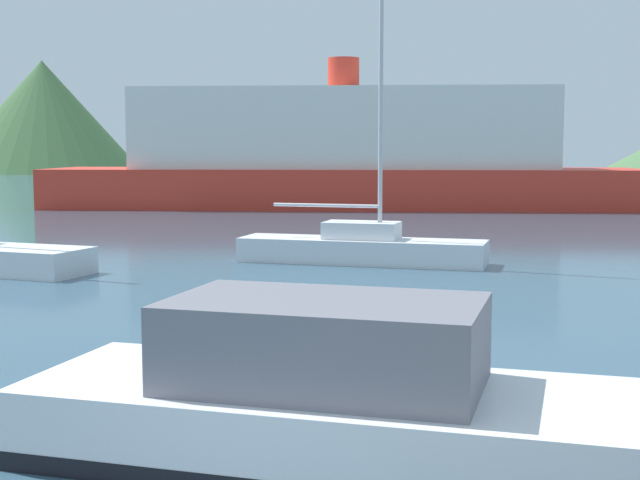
# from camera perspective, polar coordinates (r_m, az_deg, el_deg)

# --- Properties ---
(motorboat_near) EXTENTS (8.76, 4.11, 2.37)m
(motorboat_near) POSITION_cam_1_polar(r_m,az_deg,el_deg) (8.88, 9.23, -11.54)
(motorboat_near) COLOR silver
(motorboat_near) RESTS_ON ground_plane
(sailboat_inner) EXTENTS (6.93, 3.04, 9.85)m
(sailboat_inner) POSITION_cam_1_polar(r_m,az_deg,el_deg) (24.39, 2.69, -0.35)
(sailboat_inner) COLOR silver
(sailboat_inner) RESTS_ON ground_plane
(ferry_distant) EXTENTS (31.05, 6.76, 7.81)m
(ferry_distant) POSITION_cam_1_polar(r_m,az_deg,el_deg) (47.20, 1.50, 5.44)
(ferry_distant) COLOR red
(ferry_distant) RESTS_ON ground_plane
(hill_west) EXTENTS (24.83, 24.83, 14.13)m
(hill_west) POSITION_cam_1_polar(r_m,az_deg,el_deg) (119.78, -17.29, 7.56)
(hill_west) COLOR #3D6038
(hill_west) RESTS_ON ground_plane
(hill_central) EXTENTS (26.90, 26.90, 8.42)m
(hill_central) POSITION_cam_1_polar(r_m,az_deg,el_deg) (106.81, 2.36, 6.52)
(hill_central) COLOR #3D6038
(hill_central) RESTS_ON ground_plane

